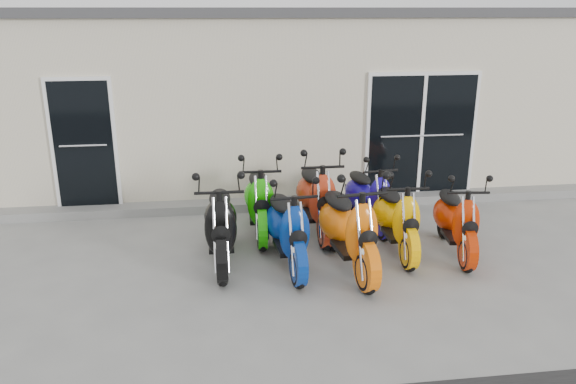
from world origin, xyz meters
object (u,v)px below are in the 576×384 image
at_px(scooter_front_orange_a, 349,217).
at_px(scooter_front_orange_b, 397,208).
at_px(scooter_front_blue, 287,218).
at_px(scooter_back_green, 259,191).
at_px(scooter_back_blue, 369,189).
at_px(scooter_front_red, 457,211).
at_px(scooter_front_black, 220,214).
at_px(scooter_back_red, 316,188).

distance_m(scooter_front_orange_a, scooter_front_orange_b, 0.93).
distance_m(scooter_front_blue, scooter_front_orange_b, 1.61).
distance_m(scooter_back_green, scooter_back_blue, 1.74).
relative_size(scooter_front_blue, scooter_front_orange_b, 1.03).
xyz_separation_m(scooter_front_red, scooter_back_green, (-2.69, 1.09, 0.05)).
relative_size(scooter_front_black, scooter_back_green, 1.03).
distance_m(scooter_back_red, scooter_back_blue, 0.88).
xyz_separation_m(scooter_front_black, scooter_back_blue, (2.34, 1.04, -0.08)).
bearing_deg(scooter_front_orange_b, scooter_front_blue, -169.79).
bearing_deg(scooter_front_orange_b, scooter_back_green, 154.41).
bearing_deg(scooter_front_blue, scooter_back_red, 57.70).
height_order(scooter_front_orange_a, scooter_front_orange_b, scooter_front_orange_a).
xyz_separation_m(scooter_front_red, scooter_back_red, (-1.81, 1.05, 0.08)).
relative_size(scooter_front_blue, scooter_front_red, 1.07).
xyz_separation_m(scooter_front_orange_a, scooter_front_orange_b, (0.81, 0.46, -0.08)).
bearing_deg(scooter_front_orange_a, scooter_front_blue, 159.38).
bearing_deg(scooter_front_black, scooter_front_blue, -13.74).
bearing_deg(scooter_front_orange_a, scooter_front_orange_b, 23.71).
bearing_deg(scooter_front_black, scooter_front_red, -1.72).
height_order(scooter_front_orange_b, scooter_back_green, scooter_back_green).
bearing_deg(scooter_back_red, scooter_front_orange_a, -82.89).
height_order(scooter_front_orange_a, scooter_back_red, scooter_front_orange_a).
xyz_separation_m(scooter_front_black, scooter_back_red, (1.48, 0.93, 0.01)).
relative_size(scooter_front_orange_b, scooter_front_red, 1.04).
xyz_separation_m(scooter_back_green, scooter_back_blue, (1.74, 0.08, -0.06)).
bearing_deg(scooter_front_orange_b, scooter_front_red, -10.16).
bearing_deg(scooter_back_blue, scooter_back_red, 179.88).
xyz_separation_m(scooter_front_blue, scooter_back_red, (0.60, 1.15, 0.04)).
distance_m(scooter_front_blue, scooter_back_blue, 1.94).
relative_size(scooter_back_green, scooter_back_blue, 1.09).
bearing_deg(scooter_front_red, scooter_back_blue, 136.61).
xyz_separation_m(scooter_front_orange_a, scooter_front_red, (1.63, 0.30, -0.10)).
distance_m(scooter_front_orange_a, scooter_front_red, 1.66).
bearing_deg(scooter_back_red, scooter_front_blue, -118.29).
height_order(scooter_front_black, scooter_back_blue, scooter_front_black).
relative_size(scooter_front_black, scooter_back_red, 0.98).
bearing_deg(scooter_front_orange_a, scooter_front_black, 159.56).
height_order(scooter_front_blue, scooter_front_red, scooter_front_blue).
relative_size(scooter_front_black, scooter_back_blue, 1.12).
bearing_deg(scooter_back_green, scooter_front_orange_a, -51.03).
xyz_separation_m(scooter_front_orange_b, scooter_front_red, (0.82, -0.16, -0.02)).
relative_size(scooter_front_orange_a, scooter_front_orange_b, 1.11).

